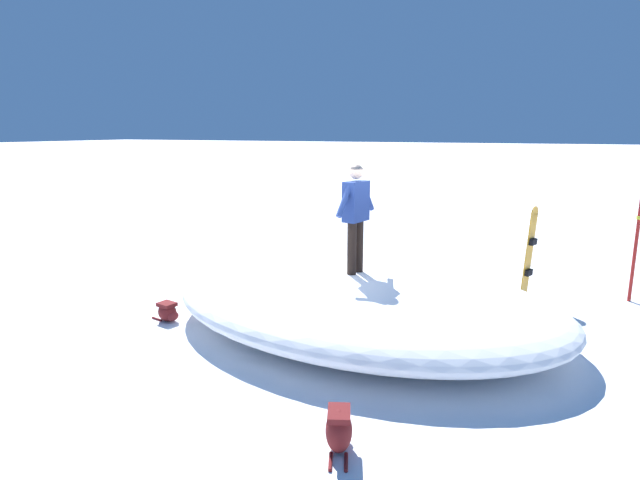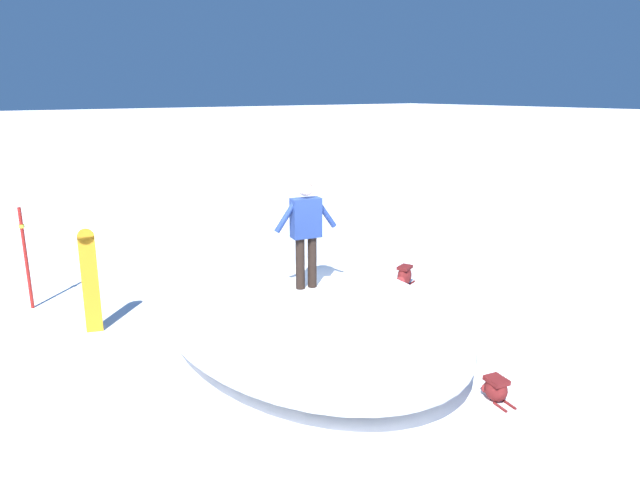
# 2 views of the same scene
# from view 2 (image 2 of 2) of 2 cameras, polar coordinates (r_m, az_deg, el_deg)

# --- Properties ---
(ground) EXTENTS (240.00, 240.00, 0.00)m
(ground) POSITION_cam_2_polar(r_m,az_deg,el_deg) (8.99, 1.92, -10.68)
(ground) COLOR white
(snow_mound) EXTENTS (4.98, 6.77, 0.90)m
(snow_mound) POSITION_cam_2_polar(r_m,az_deg,el_deg) (9.10, -1.61, -7.25)
(snow_mound) COLOR white
(snow_mound) RESTS_ON ground
(snowboarder_standing) EXTENTS (1.01, 0.31, 1.67)m
(snowboarder_standing) POSITION_cam_2_polar(r_m,az_deg,el_deg) (8.56, -1.42, 1.22)
(snowboarder_standing) COLOR black
(snowboarder_standing) RESTS_ON snow_mound
(snowboard_primary_upright) EXTENTS (0.29, 0.22, 1.74)m
(snowboard_primary_upright) POSITION_cam_2_polar(r_m,az_deg,el_deg) (9.95, -22.18, -3.67)
(snowboard_primary_upright) COLOR orange
(snowboard_primary_upright) RESTS_ON ground
(backpack_near) EXTENTS (0.61, 0.40, 0.43)m
(backpack_near) POSITION_cam_2_polar(r_m,az_deg,el_deg) (11.67, 8.49, -3.58)
(backpack_near) COLOR maroon
(backpack_near) RESTS_ON ground
(backpack_far) EXTENTS (0.33, 0.52, 0.32)m
(backpack_far) POSITION_cam_2_polar(r_m,az_deg,el_deg) (7.86, 17.27, -14.10)
(backpack_far) COLOR maroon
(backpack_far) RESTS_ON ground
(trail_marker_pole) EXTENTS (0.10, 0.10, 1.89)m
(trail_marker_pole) POSITION_cam_2_polar(r_m,az_deg,el_deg) (11.46, -27.55, -1.47)
(trail_marker_pole) COLOR #A51E19
(trail_marker_pole) RESTS_ON ground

